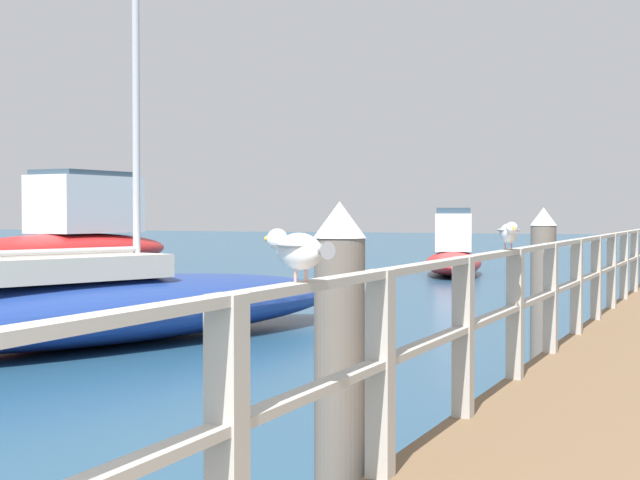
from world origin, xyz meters
TOP-DOWN VIEW (x-y plane):
  - pier_railing at (-1.15, 9.38)m, footprint 0.12×17.28m
  - dock_piling_near at (-1.53, 4.31)m, footprint 0.29×0.29m
  - dock_piling_far at (-1.53, 10.27)m, footprint 0.29×0.29m
  - seagull_foreground at (-1.15, 2.97)m, footprint 0.42×0.30m
  - seagull_background at (-1.14, 6.78)m, footprint 0.24×0.46m
  - boat_0 at (-7.13, 9.94)m, footprint 4.94×8.67m
  - boat_5 at (-18.14, 23.38)m, footprint 3.54×9.11m
  - boat_6 at (-6.82, 25.53)m, footprint 2.77×5.37m

SIDE VIEW (x-z plane):
  - boat_0 at x=-7.13m, z-range -4.32..5.30m
  - boat_6 at x=-6.82m, z-range -0.31..1.53m
  - dock_piling_near at x=-1.53m, z-range 0.01..1.77m
  - dock_piling_far at x=-1.53m, z-range 0.01..1.77m
  - boat_5 at x=-18.14m, z-range -0.50..2.50m
  - pier_railing at x=-1.15m, z-range 0.50..1.53m
  - seagull_foreground at x=-1.15m, z-range 1.44..1.65m
  - seagull_background at x=-1.14m, z-range 1.44..1.65m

